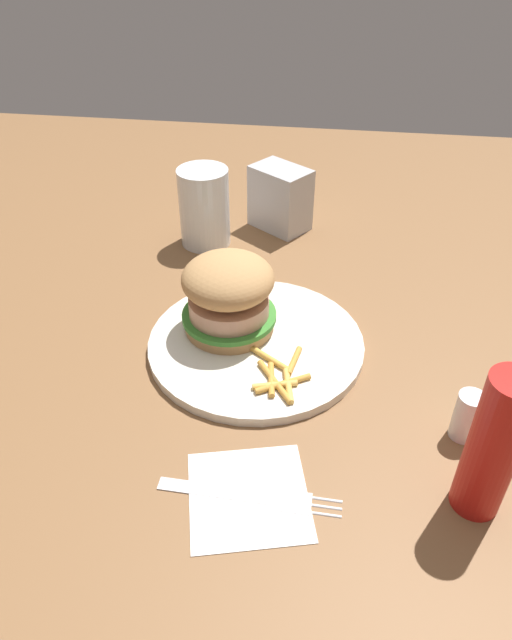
# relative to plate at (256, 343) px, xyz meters

# --- Properties ---
(ground_plane) EXTENTS (1.60, 1.60, 0.00)m
(ground_plane) POSITION_rel_plate_xyz_m (0.01, -0.02, -0.01)
(ground_plane) COLOR brown
(plate) EXTENTS (0.26, 0.26, 0.01)m
(plate) POSITION_rel_plate_xyz_m (0.00, 0.00, 0.00)
(plate) COLOR silver
(plate) RESTS_ON ground_plane
(sandwich) EXTENTS (0.12, 0.12, 0.10)m
(sandwich) POSITION_rel_plate_xyz_m (-0.02, -0.04, 0.06)
(sandwich) COLOR tan
(sandwich) RESTS_ON plate
(fries_pile) EXTENTS (0.09, 0.08, 0.01)m
(fries_pile) POSITION_rel_plate_xyz_m (0.07, 0.04, 0.01)
(fries_pile) COLOR gold
(fries_pile) RESTS_ON plate
(napkin) EXTENTS (0.13, 0.13, 0.00)m
(napkin) POSITION_rel_plate_xyz_m (0.21, 0.02, -0.01)
(napkin) COLOR white
(napkin) RESTS_ON ground_plane
(fork) EXTENTS (0.02, 0.17, 0.00)m
(fork) POSITION_rel_plate_xyz_m (0.21, 0.03, -0.00)
(fork) COLOR silver
(fork) RESTS_ON napkin
(drink_glass) EXTENTS (0.08, 0.08, 0.12)m
(drink_glass) POSITION_rel_plate_xyz_m (-0.25, -0.11, 0.05)
(drink_glass) COLOR silver
(drink_glass) RESTS_ON ground_plane
(napkin_dispenser) EXTENTS (0.10, 0.11, 0.10)m
(napkin_dispenser) POSITION_rel_plate_xyz_m (-0.31, -0.01, 0.04)
(napkin_dispenser) COLOR #B7BABF
(napkin_dispenser) RESTS_ON ground_plane
(ketchup_bottle) EXTENTS (0.04, 0.04, 0.15)m
(ketchup_bottle) POSITION_rel_plate_xyz_m (0.19, 0.23, 0.07)
(ketchup_bottle) COLOR #B21914
(ketchup_bottle) RESTS_ON ground_plane
(salt_shaker) EXTENTS (0.03, 0.03, 0.06)m
(salt_shaker) POSITION_rel_plate_xyz_m (0.11, 0.23, 0.02)
(salt_shaker) COLOR white
(salt_shaker) RESTS_ON ground_plane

